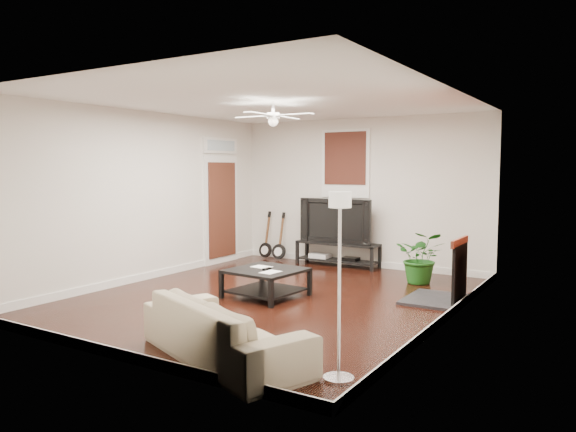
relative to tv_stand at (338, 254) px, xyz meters
name	(u,v)px	position (x,y,z in m)	size (l,w,h in m)	color
room	(273,201)	(0.35, -2.78, 1.17)	(5.01, 6.01, 2.81)	black
brick_accent	(469,203)	(2.84, -1.78, 1.17)	(0.02, 2.20, 2.80)	#A04C33
fireplace	(445,269)	(2.55, -1.78, 0.23)	(0.80, 1.10, 0.92)	black
window_back	(345,164)	(0.05, 0.19, 1.72)	(1.00, 0.06, 1.30)	#36120E
door_left	(221,200)	(-2.11, -0.88, 1.02)	(0.08, 1.00, 2.50)	white
tv_stand	(338,254)	(0.00, 0.00, 0.00)	(1.62, 0.43, 0.45)	black
tv	(338,220)	(0.00, 0.02, 0.64)	(1.45, 0.19, 0.84)	black
coffee_table	(266,283)	(0.25, -2.83, -0.02)	(0.97, 0.97, 0.41)	black
sofa	(224,329)	(1.35, -5.20, 0.07)	(2.05, 0.80, 0.60)	tan
floor_lamp	(339,287)	(2.55, -5.10, 0.61)	(0.28, 0.28, 1.67)	silver
potted_plant	(421,257)	(1.88, -0.74, 0.20)	(0.77, 0.67, 0.86)	#1B5C1A
guitar_left	(265,235)	(-1.64, -0.03, 0.26)	(0.30, 0.21, 0.98)	black
guitar_right	(279,236)	(-1.29, -0.06, 0.26)	(0.30, 0.21, 0.98)	black
ceiling_fan	(273,116)	(0.35, -2.78, 2.37)	(1.24, 1.24, 0.32)	white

